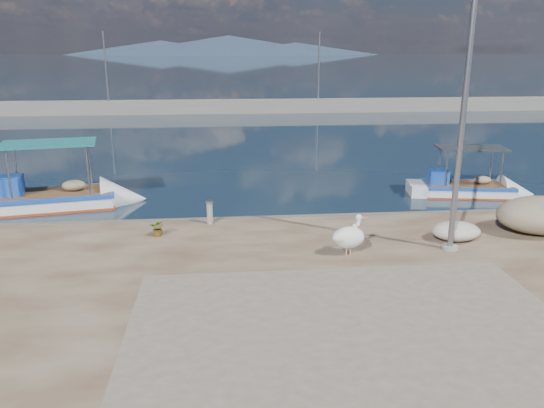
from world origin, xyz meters
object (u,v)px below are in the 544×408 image
Objects in this scene: pelican at (350,237)px; lamp_post at (461,132)px; boat_left at (53,201)px; boat_right at (466,190)px; bollard_near at (210,211)px.

lamp_post reaches higher than pelican.
boat_left is at bearing 151.43° from lamp_post.
lamp_post reaches higher than boat_left.
boat_right is 4.43× the size of pelican.
pelican is 4.04m from lamp_post.
boat_right is 10.09m from pelican.
pelican is (9.93, -7.18, 0.79)m from boat_left.
boat_right is 0.73× the size of lamp_post.
lamp_post reaches higher than boat_right.
boat_right is at bearing 24.48° from pelican.
boat_left is 1.25× the size of boat_right.
boat_left reaches higher than boat_right.
pelican is at bearing -123.02° from boat_right.
boat_right is (16.72, 0.24, -0.05)m from boat_left.
pelican is 4.90m from bollard_near.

